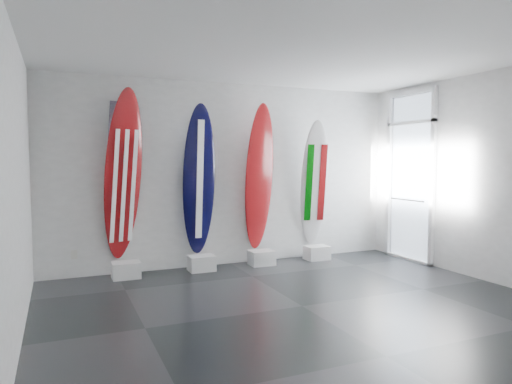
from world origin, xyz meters
name	(u,v)px	position (x,y,z in m)	size (l,w,h in m)	color
floor	(302,306)	(0.00, 0.00, 0.00)	(6.00, 6.00, 0.00)	black
ceiling	(304,50)	(0.00, 0.00, 3.00)	(6.00, 6.00, 0.00)	white
wall_back	(230,174)	(0.00, 2.50, 1.50)	(6.00, 6.00, 0.00)	silver
wall_front	(483,196)	(0.00, -2.50, 1.50)	(6.00, 6.00, 0.00)	silver
wall_left	(16,187)	(-3.00, 0.00, 1.50)	(5.00, 5.00, 0.00)	silver
wall_right	(488,177)	(3.00, 0.00, 1.50)	(5.00, 5.00, 0.00)	silver
display_block_usa	(126,270)	(-1.75, 2.18, 0.12)	(0.40, 0.30, 0.24)	silver
surfboard_usa	(123,176)	(-1.75, 2.28, 1.51)	(0.58, 0.08, 2.57)	maroon
display_block_navy	(202,263)	(-0.60, 2.18, 0.12)	(0.40, 0.30, 0.24)	silver
surfboard_navy	(199,180)	(-0.60, 2.28, 1.43)	(0.54, 0.08, 2.38)	black
display_block_swiss	(262,258)	(0.44, 2.18, 0.12)	(0.40, 0.30, 0.24)	silver
surfboard_swiss	(259,177)	(0.44, 2.28, 1.45)	(0.55, 0.08, 2.44)	maroon
display_block_italy	(317,253)	(1.49, 2.18, 0.12)	(0.40, 0.30, 0.24)	silver
surfboard_italy	(314,183)	(1.49, 2.28, 1.33)	(0.50, 0.08, 2.21)	white
wall_outlet	(74,255)	(-2.45, 2.48, 0.35)	(0.09, 0.02, 0.13)	silver
glass_door	(410,178)	(2.97, 1.55, 1.43)	(0.12, 1.16, 2.85)	white
balcony	(465,227)	(4.30, 1.55, 0.50)	(2.80, 2.20, 1.20)	slate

